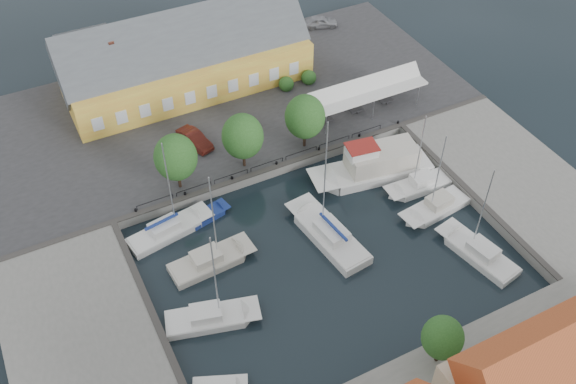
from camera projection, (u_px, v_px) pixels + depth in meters
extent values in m
plane|color=black|center=(317.00, 243.00, 59.81)|extent=(140.00, 140.00, 0.00)
cube|color=#2D2D30|center=(222.00, 107.00, 74.18)|extent=(56.00, 26.00, 1.00)
cube|color=slate|center=(87.00, 350.00, 51.04)|extent=(12.00, 24.00, 1.00)
cube|color=slate|center=(516.00, 180.00, 65.33)|extent=(12.00, 24.00, 1.00)
cube|color=#383533|center=(269.00, 169.00, 65.67)|extent=(56.00, 0.60, 0.12)
cube|color=#383533|center=(155.00, 319.00, 52.50)|extent=(0.60, 24.00, 0.12)
cube|color=#383533|center=(472.00, 193.00, 63.09)|extent=(0.60, 24.00, 0.12)
cylinder|color=black|center=(136.00, 211.00, 61.21)|extent=(0.24, 0.24, 0.40)
cylinder|color=black|center=(185.00, 194.00, 62.84)|extent=(0.24, 0.24, 0.40)
cylinder|color=black|center=(232.00, 178.00, 64.46)|extent=(0.24, 0.24, 0.40)
cylinder|color=black|center=(276.00, 163.00, 66.09)|extent=(0.24, 0.24, 0.40)
cylinder|color=black|center=(319.00, 149.00, 67.71)|extent=(0.24, 0.24, 0.40)
cylinder|color=black|center=(359.00, 136.00, 69.34)|extent=(0.24, 0.24, 0.40)
cylinder|color=black|center=(398.00, 123.00, 70.96)|extent=(0.24, 0.24, 0.40)
cube|color=gold|center=(188.00, 70.00, 74.82)|extent=(28.00, 10.00, 4.50)
cube|color=#474C51|center=(184.00, 43.00, 72.38)|extent=(28.56, 7.60, 7.60)
cube|color=gold|center=(91.00, 70.00, 75.76)|extent=(6.00, 6.00, 3.50)
cube|color=brown|center=(112.00, 46.00, 68.49)|extent=(0.60, 0.60, 1.20)
cube|color=silver|center=(366.00, 90.00, 71.07)|extent=(14.00, 4.00, 0.25)
cylinder|color=silver|center=(326.00, 124.00, 68.90)|extent=(0.10, 0.10, 2.70)
cylinder|color=silver|center=(310.00, 106.00, 71.21)|extent=(0.10, 0.10, 2.70)
cylinder|color=silver|center=(373.00, 109.00, 70.85)|extent=(0.10, 0.10, 2.70)
cylinder|color=silver|center=(356.00, 92.00, 73.16)|extent=(0.10, 0.10, 2.70)
cylinder|color=silver|center=(418.00, 95.00, 72.80)|extent=(0.10, 0.10, 2.70)
cylinder|color=silver|center=(400.00, 79.00, 75.11)|extent=(0.10, 0.10, 2.70)
cylinder|color=black|center=(179.00, 179.00, 63.14)|extent=(0.30, 0.30, 2.10)
ellipsoid|color=#204C1B|center=(176.00, 157.00, 61.17)|extent=(4.20, 4.20, 4.83)
cylinder|color=black|center=(244.00, 158.00, 65.42)|extent=(0.30, 0.30, 2.10)
ellipsoid|color=#204C1B|center=(243.00, 136.00, 63.44)|extent=(4.20, 4.20, 4.83)
cylinder|color=black|center=(304.00, 138.00, 67.69)|extent=(0.30, 0.30, 2.10)
ellipsoid|color=#204C1B|center=(305.00, 117.00, 65.72)|extent=(4.20, 4.20, 4.83)
imported|color=#999AA0|center=(321.00, 22.00, 85.70)|extent=(4.93, 3.26, 1.56)
imported|color=#561A13|center=(195.00, 139.00, 68.02)|extent=(2.92, 4.93, 1.54)
cube|color=silver|center=(332.00, 241.00, 59.80)|extent=(4.03, 8.48, 1.50)
cube|color=silver|center=(326.00, 229.00, 59.85)|extent=(4.10, 10.09, 0.08)
cube|color=silver|center=(332.00, 231.00, 59.05)|extent=(2.46, 3.50, 0.90)
cylinder|color=silver|center=(325.00, 177.00, 55.98)|extent=(0.12, 0.12, 12.25)
cube|color=navy|center=(333.00, 227.00, 58.40)|extent=(0.71, 4.08, 0.22)
cube|color=silver|center=(380.00, 172.00, 66.78)|extent=(10.88, 5.42, 1.80)
cube|color=silver|center=(369.00, 168.00, 65.84)|extent=(12.91, 5.57, 0.08)
cube|color=beige|center=(382.00, 157.00, 65.39)|extent=(7.57, 4.35, 2.20)
cube|color=silver|center=(362.00, 152.00, 63.89)|extent=(3.15, 2.55, 1.20)
cube|color=maroon|center=(362.00, 147.00, 63.44)|extent=(3.43, 2.71, 0.10)
cube|color=silver|center=(422.00, 187.00, 65.23)|extent=(5.66, 2.54, 1.30)
cube|color=silver|center=(417.00, 184.00, 64.54)|extent=(6.78, 2.49, 0.08)
cube|color=silver|center=(422.00, 179.00, 64.39)|extent=(2.29, 1.68, 0.90)
cylinder|color=silver|center=(419.00, 152.00, 61.40)|extent=(0.12, 0.12, 8.73)
cube|color=silver|center=(439.00, 208.00, 63.04)|extent=(6.29, 3.21, 1.30)
cube|color=silver|center=(434.00, 206.00, 62.26)|extent=(7.48, 3.26, 0.08)
cube|color=beige|center=(439.00, 201.00, 62.18)|extent=(2.60, 1.98, 0.90)
cylinder|color=silver|center=(438.00, 174.00, 58.95)|extent=(0.12, 0.12, 9.06)
cube|color=silver|center=(482.00, 259.00, 58.42)|extent=(3.90, 7.05, 1.30)
cube|color=silver|center=(476.00, 248.00, 58.41)|extent=(4.06, 8.34, 0.08)
cube|color=silver|center=(483.00, 249.00, 57.71)|extent=(2.29, 2.97, 0.90)
cylinder|color=silver|center=(483.00, 210.00, 55.48)|extent=(0.12, 0.12, 9.31)
cube|color=silver|center=(164.00, 235.00, 60.46)|extent=(7.16, 3.62, 1.30)
cube|color=silver|center=(171.00, 227.00, 60.35)|extent=(8.49, 3.76, 0.08)
cube|color=silver|center=(164.00, 226.00, 59.73)|extent=(2.99, 2.13, 0.90)
cylinder|color=silver|center=(169.00, 186.00, 57.12)|extent=(0.12, 0.12, 9.98)
cube|color=navy|center=(161.00, 222.00, 59.14)|extent=(3.41, 0.81, 0.22)
cube|color=beige|center=(206.00, 266.00, 57.84)|extent=(6.58, 3.20, 1.30)
cube|color=beige|center=(213.00, 257.00, 57.65)|extent=(7.85, 3.17, 0.08)
cube|color=beige|center=(206.00, 257.00, 57.10)|extent=(2.68, 2.05, 0.90)
cylinder|color=silver|center=(214.00, 219.00, 54.51)|extent=(0.12, 0.12, 9.61)
cube|color=silver|center=(205.00, 321.00, 53.53)|extent=(6.89, 4.19, 1.30)
cube|color=silver|center=(214.00, 315.00, 53.17)|extent=(8.10, 4.42, 0.08)
cube|color=silver|center=(206.00, 313.00, 52.75)|extent=(2.94, 2.38, 0.90)
cylinder|color=silver|center=(215.00, 279.00, 49.94)|extent=(0.12, 0.12, 9.55)
cube|color=navy|center=(206.00, 217.00, 62.16)|extent=(3.78, 2.46, 0.80)
cube|color=navy|center=(209.00, 212.00, 62.05)|extent=(4.44, 2.55, 0.08)
cube|color=#B95227|center=(558.00, 367.00, 39.61)|extent=(12.36, 6.50, 6.50)
cube|color=brown|center=(527.00, 373.00, 37.48)|extent=(0.70, 0.70, 1.00)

